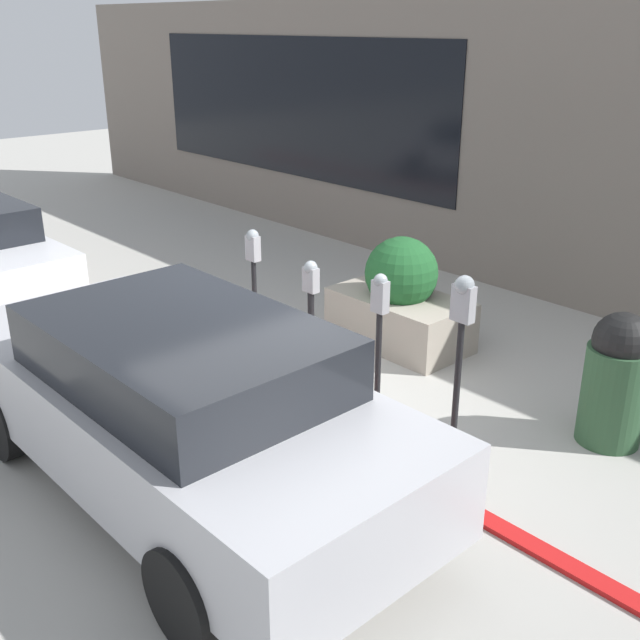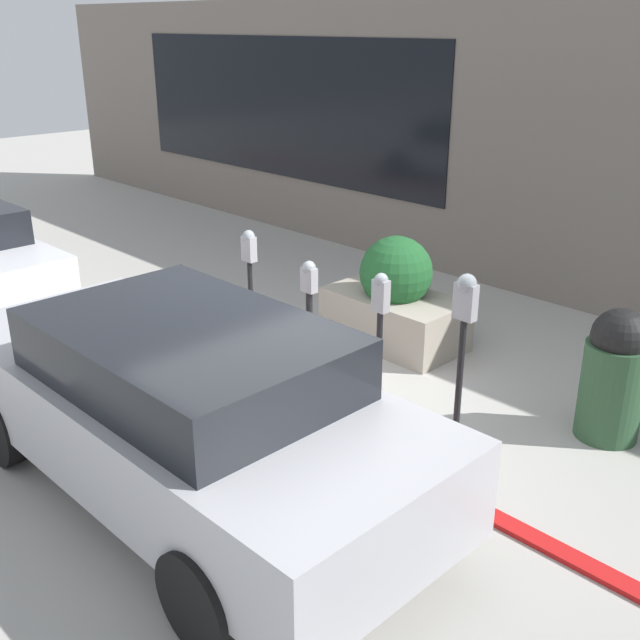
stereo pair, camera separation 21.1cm
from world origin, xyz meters
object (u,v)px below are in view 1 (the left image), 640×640
object	(u,v)px
parking_meter_middle	(311,305)
parking_meter_fourth	(254,268)
planter_box	(400,301)
parked_car_middle	(176,401)
parking_meter_second	(379,322)
trash_bin	(616,379)
parking_meter_nearest	(462,324)

from	to	relation	value
parking_meter_middle	parking_meter_fourth	distance (m)	0.91
planter_box	parked_car_middle	xyz separation A→B (m)	(-0.82, 3.43, 0.27)
parking_meter_second	planter_box	size ratio (longest dim) A/B	0.93
parking_meter_middle	trash_bin	xyz separation A→B (m)	(-2.49, -1.29, -0.31)
parking_meter_nearest	planter_box	size ratio (longest dim) A/B	1.03
parking_meter_fourth	trash_bin	world-z (taller)	parking_meter_fourth
parking_meter_fourth	trash_bin	bearing A→B (deg)	-159.18
parking_meter_nearest	parking_meter_second	size ratio (longest dim) A/B	1.11
parked_car_middle	parking_meter_fourth	bearing A→B (deg)	-52.21
parking_meter_nearest	parked_car_middle	size ratio (longest dim) A/B	0.36
parking_meter_second	planter_box	xyz separation A→B (m)	(1.13, -1.55, -0.50)
parking_meter_nearest	trash_bin	world-z (taller)	parking_meter_nearest
planter_box	parking_meter_fourth	bearing A→B (deg)	65.76
parking_meter_middle	planter_box	size ratio (longest dim) A/B	0.86
trash_bin	parking_meter_second	bearing A→B (deg)	39.89
parking_meter_second	parked_car_middle	xyz separation A→B (m)	(0.31, 1.88, -0.23)
parking_meter_second	parked_car_middle	distance (m)	1.92
planter_box	trash_bin	world-z (taller)	planter_box
parking_meter_middle	parking_meter_fourth	size ratio (longest dim) A/B	0.91
parking_meter_middle	planter_box	distance (m)	1.59
parking_meter_nearest	parking_meter_middle	size ratio (longest dim) A/B	1.20
parking_meter_second	parking_meter_fourth	xyz separation A→B (m)	(1.82, -0.02, 0.05)
parking_meter_nearest	parking_meter_middle	distance (m)	1.76
parking_meter_fourth	trash_bin	xyz separation A→B (m)	(-3.39, -1.29, -0.46)
parking_meter_nearest	parking_meter_second	xyz separation A→B (m)	(0.81, 0.09, -0.19)
planter_box	trash_bin	xyz separation A→B (m)	(-2.70, 0.24, 0.09)
parking_meter_middle	trash_bin	size ratio (longest dim) A/B	1.12
parking_meter_second	parking_meter_middle	bearing A→B (deg)	-1.36
parking_meter_middle	trash_bin	world-z (taller)	parking_meter_middle
parking_meter_middle	parking_meter_fourth	bearing A→B (deg)	0.13
parking_meter_fourth	planter_box	world-z (taller)	parking_meter_fourth
parking_meter_second	parking_meter_fourth	distance (m)	1.82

